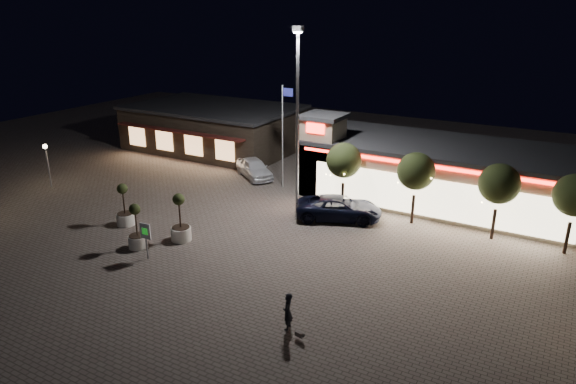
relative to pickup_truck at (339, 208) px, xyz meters
The scene contains 18 objects.
ground 10.31m from the pickup_truck, 116.18° to the right, with size 90.00×90.00×0.00m, color #655A52.
retail_building 8.38m from the pickup_truck, 52.97° to the left, with size 20.40×8.40×6.10m.
restaurant_building 21.47m from the pickup_truck, 149.89° to the left, with size 16.40×11.00×4.30m.
floodlight_pole 6.84m from the pickup_truck, 154.20° to the right, with size 0.60×0.40×12.38m.
flagpole 8.45m from the pickup_truck, 149.62° to the left, with size 0.95×0.10×8.00m.
lamp_post_west 23.19m from the pickup_truck, 166.95° to the right, with size 0.36×0.36×3.48m.
string_tree_a 3.34m from the pickup_truck, 106.76° to the left, with size 2.42×2.42×4.79m.
string_tree_b 5.55m from the pickup_truck, 21.68° to the left, with size 2.42×2.42×4.79m.
string_tree_c 10.02m from the pickup_truck, 10.62° to the left, with size 2.42×2.42×4.79m.
string_tree_d 13.86m from the pickup_truck, ahead, with size 2.42×2.42×4.79m.
pickup_truck is the anchor object (origin of this frame).
white_sedan 10.95m from the pickup_truck, 154.15° to the left, with size 1.90×4.73×1.61m, color white.
pedestrian 12.97m from the pickup_truck, 75.67° to the right, with size 0.64×0.42×1.75m, color black.
dog 13.65m from the pickup_truck, 72.51° to the right, with size 0.51×0.26×0.27m.
planter_left 14.03m from the pickup_truck, 146.43° to the right, with size 1.15×1.15×2.84m.
planter_mid 13.00m from the pickup_truck, 130.87° to the right, with size 1.12×1.12×2.76m.
planter_right 10.45m from the pickup_truck, 131.96° to the right, with size 1.23×1.23×3.01m.
valet_sign 12.74m from the pickup_truck, 123.43° to the right, with size 0.71×0.11×2.15m.
Camera 1 is at (17.30, -20.12, 13.37)m, focal length 32.00 mm.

